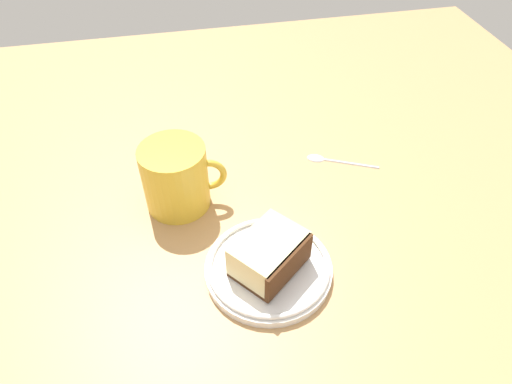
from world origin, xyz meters
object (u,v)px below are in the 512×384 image
object	(u,v)px
tea_mug	(176,177)
cake_slice	(271,255)
small_plate	(268,267)
teaspoon	(327,159)

from	to	relation	value
tea_mug	cake_slice	bearing A→B (deg)	-146.03
small_plate	cake_slice	xyz separation A→B (cm)	(-0.21, -0.17, 2.82)
small_plate	cake_slice	distance (cm)	2.83
tea_mug	teaspoon	size ratio (longest dim) A/B	1.08
teaspoon	tea_mug	bearing A→B (deg)	100.99
cake_slice	tea_mug	bearing A→B (deg)	33.97
cake_slice	teaspoon	xyz separation A→B (cm)	(20.63, -14.74, -3.41)
teaspoon	small_plate	bearing A→B (deg)	143.87
small_plate	tea_mug	distance (cm)	19.17
cake_slice	tea_mug	world-z (taller)	tea_mug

